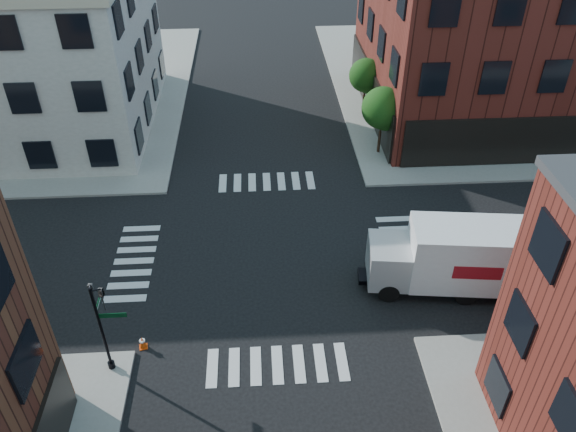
# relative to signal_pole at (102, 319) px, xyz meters

# --- Properties ---
(ground) EXTENTS (120.00, 120.00, 0.00)m
(ground) POSITION_rel_signal_pole_xyz_m (6.72, 6.68, -2.86)
(ground) COLOR black
(ground) RESTS_ON ground
(sidewalk_ne) EXTENTS (30.00, 30.00, 0.15)m
(sidewalk_ne) POSITION_rel_signal_pole_xyz_m (27.72, 27.68, -2.78)
(sidewalk_ne) COLOR gray
(sidewalk_ne) RESTS_ON ground
(building_ne) EXTENTS (25.00, 16.00, 12.00)m
(building_ne) POSITION_rel_signal_pole_xyz_m (27.22, 22.68, 3.14)
(building_ne) COLOR #4F1A13
(building_ne) RESTS_ON ground
(tree_near) EXTENTS (2.69, 2.69, 4.49)m
(tree_near) POSITION_rel_signal_pole_xyz_m (14.28, 16.65, 0.30)
(tree_near) COLOR black
(tree_near) RESTS_ON ground
(tree_far) EXTENTS (2.43, 2.43, 4.07)m
(tree_far) POSITION_rel_signal_pole_xyz_m (14.28, 22.65, 0.02)
(tree_far) COLOR black
(tree_far) RESTS_ON ground
(signal_pole) EXTENTS (1.29, 1.24, 4.60)m
(signal_pole) POSITION_rel_signal_pole_xyz_m (0.00, 0.00, 0.00)
(signal_pole) COLOR black
(signal_pole) RESTS_ON ground
(box_truck) EXTENTS (8.09, 3.27, 3.58)m
(box_truck) POSITION_rel_signal_pole_xyz_m (15.23, 3.81, -0.99)
(box_truck) COLOR silver
(box_truck) RESTS_ON ground
(traffic_cone) EXTENTS (0.41, 0.41, 0.64)m
(traffic_cone) POSITION_rel_signal_pole_xyz_m (1.02, 0.98, -2.55)
(traffic_cone) COLOR #E5420A
(traffic_cone) RESTS_ON ground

